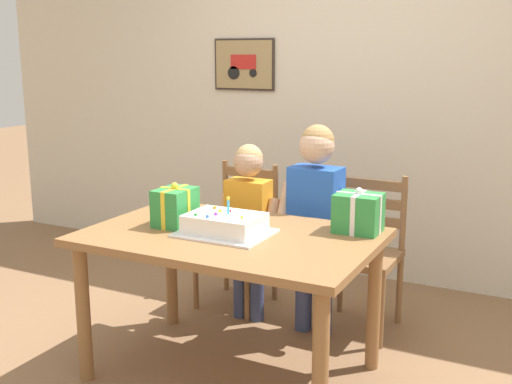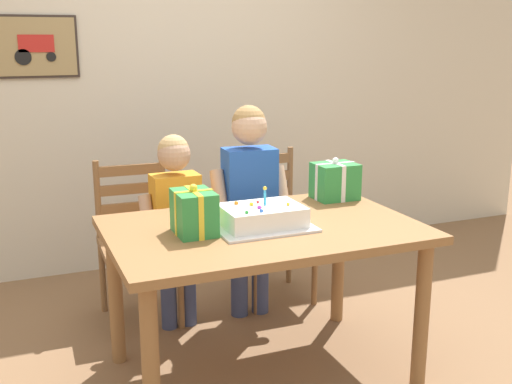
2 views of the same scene
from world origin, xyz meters
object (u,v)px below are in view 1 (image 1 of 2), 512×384
(dining_table, at_px, (231,253))
(child_older, at_px, (315,209))
(chair_right, at_px, (363,252))
(child_younger, at_px, (248,215))
(birthday_cake, at_px, (225,225))
(chair_left, at_px, (239,234))
(gift_box_red_large, at_px, (358,213))
(gift_box_beside_cake, at_px, (175,207))

(dining_table, distance_m, child_older, 0.68)
(chair_right, relative_size, child_younger, 0.84)
(birthday_cake, xyz_separation_m, child_younger, (-0.22, 0.68, -0.13))
(chair_left, bearing_deg, birthday_cake, -65.60)
(birthday_cake, xyz_separation_m, gift_box_red_large, (0.57, 0.34, 0.05))
(dining_table, xyz_separation_m, gift_box_red_large, (0.55, 0.31, 0.20))
(child_younger, bearing_deg, dining_table, -69.70)
(dining_table, bearing_deg, child_younger, 110.30)
(birthday_cake, bearing_deg, chair_right, 63.69)
(chair_left, bearing_deg, dining_table, -64.03)
(chair_left, height_order, child_younger, child_younger)
(child_older, relative_size, child_younger, 1.13)
(birthday_cake, bearing_deg, dining_table, 56.60)
(dining_table, bearing_deg, chair_left, 115.97)
(birthday_cake, height_order, chair_right, birthday_cake)
(chair_left, bearing_deg, chair_right, 0.00)
(gift_box_red_large, distance_m, chair_right, 0.68)
(gift_box_red_large, distance_m, gift_box_beside_cake, 0.93)
(gift_box_beside_cake, distance_m, child_younger, 0.68)
(chair_left, bearing_deg, gift_box_red_large, -29.42)
(child_older, bearing_deg, gift_box_red_large, -43.23)
(child_older, xyz_separation_m, child_younger, (-0.43, 0.00, -0.08))
(birthday_cake, xyz_separation_m, child_older, (0.21, 0.68, -0.05))
(birthday_cake, distance_m, child_older, 0.71)
(gift_box_red_large, height_order, chair_right, gift_box_red_large)
(birthday_cake, xyz_separation_m, chair_left, (-0.40, 0.89, -0.33))
(dining_table, height_order, birthday_cake, birthday_cake)
(dining_table, height_order, child_older, child_older)
(chair_left, relative_size, child_younger, 0.84)
(chair_right, height_order, child_younger, child_younger)
(gift_box_beside_cake, distance_m, chair_right, 1.20)
(gift_box_beside_cake, distance_m, chair_left, 0.94)
(birthday_cake, xyz_separation_m, gift_box_beside_cake, (-0.31, 0.03, 0.05))
(gift_box_red_large, bearing_deg, gift_box_beside_cake, -160.71)
(dining_table, relative_size, chair_right, 1.54)
(dining_table, height_order, child_younger, child_younger)
(dining_table, distance_m, gift_box_beside_cake, 0.38)
(chair_left, relative_size, child_older, 0.74)
(dining_table, height_order, gift_box_red_large, gift_box_red_large)
(birthday_cake, distance_m, child_younger, 0.72)
(chair_right, bearing_deg, dining_table, -116.08)
(child_younger, bearing_deg, birthday_cake, -71.71)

